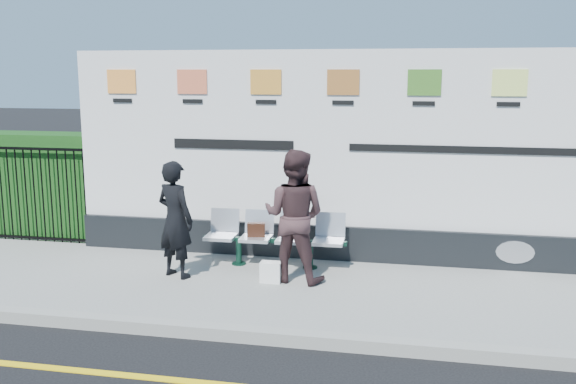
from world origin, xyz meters
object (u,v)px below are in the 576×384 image
(billboard, at_px, (342,171))
(bench, at_px, (274,252))
(woman_left, at_px, (175,219))
(woman_right, at_px, (294,216))

(billboard, relative_size, bench, 4.10)
(billboard, bearing_deg, woman_left, -148.25)
(bench, height_order, woman_left, woman_left)
(billboard, distance_m, woman_left, 2.47)
(bench, xyz_separation_m, woman_right, (0.39, -0.54, 0.65))
(bench, xyz_separation_m, woman_left, (-1.18, -0.70, 0.57))
(woman_left, distance_m, woman_right, 1.58)
(bench, bearing_deg, woman_left, -150.63)
(billboard, xyz_separation_m, woman_left, (-2.06, -1.27, -0.52))
(woman_right, bearing_deg, woman_left, 15.11)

